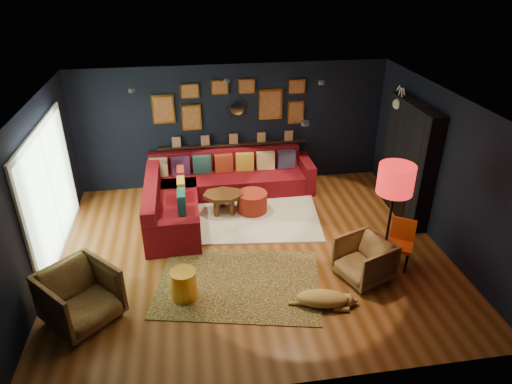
{
  "coord_description": "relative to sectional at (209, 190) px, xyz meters",
  "views": [
    {
      "loc": [
        -0.93,
        -6.38,
        4.56
      ],
      "look_at": [
        0.11,
        0.3,
        1.0
      ],
      "focal_mm": 32.0,
      "sensor_mm": 36.0,
      "label": 1
    }
  ],
  "objects": [
    {
      "name": "floor",
      "position": [
        0.61,
        -1.81,
        -0.32
      ],
      "size": [
        6.5,
        6.5,
        0.0
      ],
      "primitive_type": "plane",
      "color": "brown",
      "rests_on": "ground"
    },
    {
      "name": "room_walls",
      "position": [
        0.61,
        -1.81,
        1.27
      ],
      "size": [
        6.5,
        6.5,
        6.5
      ],
      "color": "black",
      "rests_on": "ground"
    },
    {
      "name": "sectional",
      "position": [
        0.0,
        0.0,
        0.0
      ],
      "size": [
        3.41,
        2.69,
        0.86
      ],
      "color": "maroon",
      "rests_on": "ground"
    },
    {
      "name": "ledge",
      "position": [
        0.61,
        0.87,
        0.6
      ],
      "size": [
        3.2,
        0.12,
        0.04
      ],
      "primitive_type": "cube",
      "color": "black",
      "rests_on": "room_walls"
    },
    {
      "name": "gallery_wall",
      "position": [
        0.6,
        0.91,
        1.48
      ],
      "size": [
        3.15,
        0.04,
        1.02
      ],
      "color": "gold",
      "rests_on": "room_walls"
    },
    {
      "name": "sunburst_mirror",
      "position": [
        0.71,
        0.91,
        1.38
      ],
      "size": [
        0.47,
        0.16,
        0.47
      ],
      "color": "silver",
      "rests_on": "room_walls"
    },
    {
      "name": "fireplace",
      "position": [
        3.71,
        -0.91,
        0.7
      ],
      "size": [
        0.31,
        1.6,
        2.2
      ],
      "color": "black",
      "rests_on": "ground"
    },
    {
      "name": "deer_head",
      "position": [
        3.75,
        -0.41,
        1.73
      ],
      "size": [
        0.5,
        0.28,
        0.45
      ],
      "color": "white",
      "rests_on": "fireplace"
    },
    {
      "name": "sliding_door",
      "position": [
        -2.6,
        -1.21,
        0.78
      ],
      "size": [
        0.06,
        2.8,
        2.2
      ],
      "color": "white",
      "rests_on": "ground"
    },
    {
      "name": "ceiling_spots",
      "position": [
        0.61,
        -1.01,
        2.24
      ],
      "size": [
        3.3,
        2.5,
        0.06
      ],
      "color": "black",
      "rests_on": "room_walls"
    },
    {
      "name": "shag_rug",
      "position": [
        0.81,
        -0.7,
        -0.31
      ],
      "size": [
        2.67,
        2.07,
        0.03
      ],
      "primitive_type": "cube",
      "rotation": [
        0.0,
        0.0,
        -0.11
      ],
      "color": "silver",
      "rests_on": "ground"
    },
    {
      "name": "leopard_rug",
      "position": [
        0.29,
        -2.6,
        -0.32
      ],
      "size": [
        2.8,
        2.26,
        0.01
      ],
      "primitive_type": "cube",
      "rotation": [
        0.0,
        0.0,
        -0.22
      ],
      "color": "tan",
      "rests_on": "ground"
    },
    {
      "name": "coffee_table",
      "position": [
        0.25,
        -0.42,
        0.03
      ],
      "size": [
        0.86,
        0.68,
        0.4
      ],
      "rotation": [
        0.0,
        0.0,
        -0.1
      ],
      "color": "#552F17",
      "rests_on": "shag_rug"
    },
    {
      "name": "pouf",
      "position": [
        0.81,
        -0.46,
        -0.1
      ],
      "size": [
        0.59,
        0.59,
        0.39
      ],
      "primitive_type": "cylinder",
      "color": "maroon",
      "rests_on": "shag_rug"
    },
    {
      "name": "armchair_left",
      "position": [
        -1.94,
        -3.05,
        0.13
      ],
      "size": [
        1.2,
        1.2,
        0.9
      ],
      "primitive_type": "imported",
      "rotation": [
        0.0,
        0.0,
        0.75
      ],
      "color": "tan",
      "rests_on": "ground"
    },
    {
      "name": "armchair_right",
      "position": [
        2.23,
        -2.76,
        0.05
      ],
      "size": [
        0.9,
        0.93,
        0.75
      ],
      "primitive_type": "imported",
      "rotation": [
        0.0,
        0.0,
        -1.2
      ],
      "color": "tan",
      "rests_on": "ground"
    },
    {
      "name": "gold_stool",
      "position": [
        -0.55,
        -2.81,
        -0.08
      ],
      "size": [
        0.38,
        0.38,
        0.48
      ],
      "primitive_type": "cylinder",
      "color": "gold",
      "rests_on": "ground"
    },
    {
      "name": "orange_chair",
      "position": [
        2.93,
        -2.51,
        0.15
      ],
      "size": [
        0.53,
        0.53,
        0.81
      ],
      "rotation": [
        0.0,
        0.0,
        -0.58
      ],
      "color": "black",
      "rests_on": "ground"
    },
    {
      "name": "floor_lamp",
      "position": [
        2.56,
        -2.73,
        1.3
      ],
      "size": [
        0.52,
        0.52,
        1.91
      ],
      "color": "black",
      "rests_on": "ground"
    },
    {
      "name": "dog",
      "position": [
        1.42,
        -3.29,
        -0.15
      ],
      "size": [
        1.11,
        0.72,
        0.32
      ],
      "primitive_type": null,
      "rotation": [
        0.0,
        0.0,
        -0.22
      ],
      "color": "tan",
      "rests_on": "leopard_rug"
    }
  ]
}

